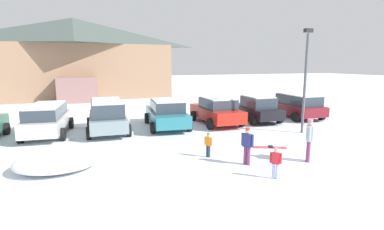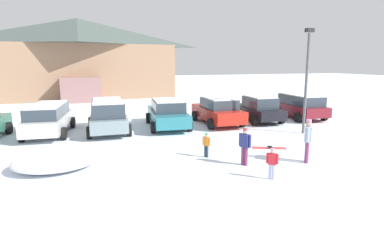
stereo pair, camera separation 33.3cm
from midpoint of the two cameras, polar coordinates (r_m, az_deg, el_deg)
ground at (r=7.75m, az=14.13°, el=-19.42°), size 160.00×160.00×0.00m
ski_lodge at (r=36.18m, az=-21.70°, el=10.18°), size 20.10×12.14×8.56m
parked_silver_wagon at (r=17.40m, az=-26.38°, el=-0.61°), size 2.48×4.81×1.63m
parked_grey_wagon at (r=16.89m, az=-16.38°, el=-0.05°), size 2.33×4.44×1.77m
parked_teal_hatchback at (r=17.60m, az=-5.37°, el=0.35°), size 2.60×4.89×1.65m
parked_red_sedan at (r=18.55m, az=4.18°, el=0.87°), size 2.28×4.53×1.66m
parked_black_sedan at (r=19.87m, az=11.79°, el=1.25°), size 2.26×4.11×1.65m
parked_maroon_van at (r=21.76m, az=19.06°, el=1.81°), size 2.40×4.18×1.64m
skier_child_in_red_jacket at (r=10.18m, az=14.73°, el=-8.54°), size 0.31×0.28×1.05m
skier_adult_in_blue_parka at (r=12.21m, az=20.69°, el=-4.06°), size 0.45×0.49×1.67m
skier_child_in_orange_jacket at (r=12.05m, az=2.33°, el=-5.47°), size 0.25×0.31×0.99m
skier_teen_in_navy_coat at (r=11.26m, az=9.66°, el=-5.48°), size 0.33×0.48×1.41m
pair_of_skis at (r=13.88m, az=13.95°, el=-5.99°), size 1.48×0.89×0.08m
lamp_post at (r=16.91m, az=20.27°, el=7.07°), size 0.44×0.24×5.49m
plowed_snow_pile at (r=11.89m, az=-24.91°, el=-7.98°), size 2.96×2.37×0.59m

